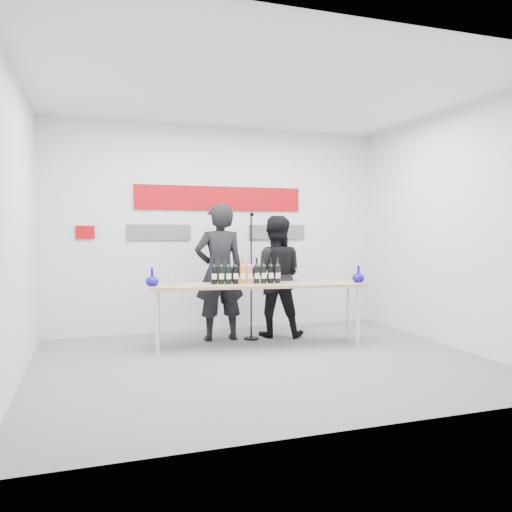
% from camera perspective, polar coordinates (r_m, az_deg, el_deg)
% --- Properties ---
extents(ground, '(5.00, 5.00, 0.00)m').
position_cam_1_polar(ground, '(5.72, 0.93, -12.02)').
color(ground, slate).
rests_on(ground, ground).
extents(back_wall, '(5.00, 0.04, 3.00)m').
position_cam_1_polar(back_wall, '(7.44, -4.14, 3.13)').
color(back_wall, silver).
rests_on(back_wall, ground).
extents(signage, '(3.38, 0.02, 0.79)m').
position_cam_1_polar(signage, '(7.41, -4.51, 5.50)').
color(signage, '#A0060B').
rests_on(signage, back_wall).
extents(tasting_table, '(2.73, 0.95, 0.80)m').
position_cam_1_polar(tasting_table, '(6.29, 0.29, -3.74)').
color(tasting_table, tan).
rests_on(tasting_table, ground).
extents(wine_bottles, '(0.89, 0.21, 0.33)m').
position_cam_1_polar(wine_bottles, '(6.29, -1.14, -1.68)').
color(wine_bottles, black).
rests_on(wine_bottles, tasting_table).
extents(decanter_left, '(0.16, 0.16, 0.21)m').
position_cam_1_polar(decanter_left, '(6.17, -11.79, -2.37)').
color(decanter_left, '#13089B').
rests_on(decanter_left, tasting_table).
extents(decanter_right, '(0.16, 0.16, 0.21)m').
position_cam_1_polar(decanter_right, '(6.60, 11.62, -2.02)').
color(decanter_right, '#13089B').
rests_on(decanter_right, tasting_table).
extents(glasses_left, '(0.19, 0.24, 0.18)m').
position_cam_1_polar(glasses_left, '(6.19, -9.11, -2.47)').
color(glasses_left, silver).
rests_on(glasses_left, tasting_table).
extents(glasses_right, '(0.48, 0.28, 0.18)m').
position_cam_1_polar(glasses_right, '(6.44, 6.68, -2.25)').
color(glasses_right, silver).
rests_on(glasses_right, tasting_table).
extents(presenter_left, '(0.68, 0.45, 1.83)m').
position_cam_1_polar(presenter_left, '(6.70, -4.20, -1.85)').
color(presenter_left, black).
rests_on(presenter_left, ground).
extents(presenter_right, '(1.00, 0.90, 1.68)m').
position_cam_1_polar(presenter_right, '(6.94, 2.18, -2.32)').
color(presenter_right, black).
rests_on(presenter_right, ground).
extents(mic_stand, '(0.20, 0.20, 1.72)m').
position_cam_1_polar(mic_stand, '(6.76, -0.55, -5.16)').
color(mic_stand, black).
rests_on(mic_stand, ground).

